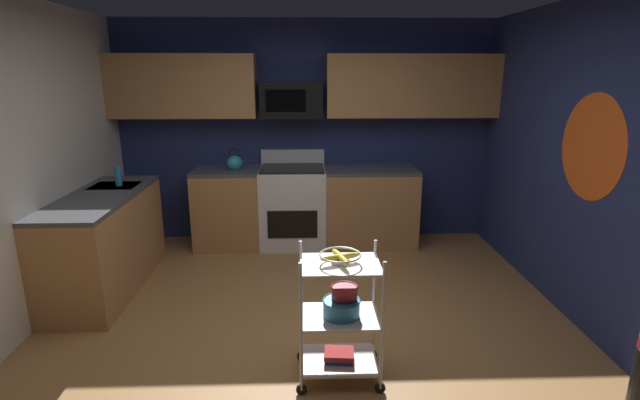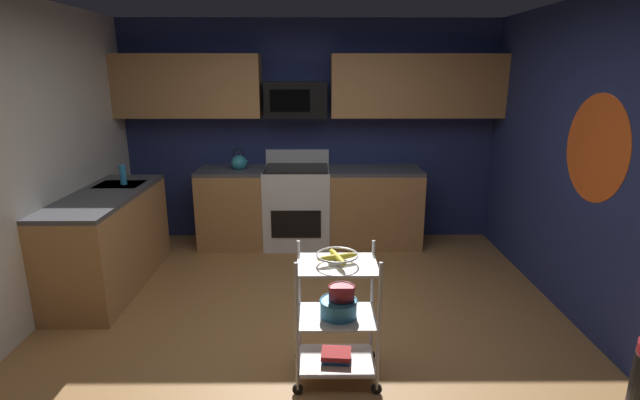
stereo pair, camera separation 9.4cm
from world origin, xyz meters
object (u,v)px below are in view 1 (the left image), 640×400
oven_range (293,206)px  mixing_bowl_large (341,307)px  dish_soap_bottle (118,176)px  mixing_bowl_small (344,292)px  rolling_cart (339,316)px  fruit_bowl (340,257)px  microwave (291,100)px  book_stack (339,355)px  kettle (235,163)px

oven_range → mixing_bowl_large: size_ratio=4.37×
oven_range → dish_soap_bottle: size_ratio=5.50×
mixing_bowl_small → dish_soap_bottle: dish_soap_bottle is taller
oven_range → mixing_bowl_large: (0.37, -2.58, 0.04)m
rolling_cart → fruit_bowl: (-0.00, 0.00, 0.42)m
dish_soap_bottle → oven_range: bearing=24.3°
oven_range → fruit_bowl: size_ratio=4.04×
mixing_bowl_small → fruit_bowl: bearing=-143.6°
microwave → book_stack: size_ratio=3.31×
oven_range → kettle: kettle is taller
microwave → fruit_bowl: bearing=-82.3°
rolling_cart → dish_soap_bottle: size_ratio=4.57×
mixing_bowl_small → book_stack: (-0.03, -0.02, -0.46)m
mixing_bowl_large → kettle: 2.82m
microwave → mixing_bowl_large: bearing=-82.1°
microwave → rolling_cart: microwave is taller
oven_range → microwave: size_ratio=1.57×
microwave → mixing_bowl_small: size_ratio=3.85×
oven_range → kettle: (-0.66, -0.00, 0.52)m
dish_soap_bottle → rolling_cart: bearing=-41.4°
oven_range → dish_soap_bottle: (-1.70, -0.77, 0.54)m
rolling_cart → mixing_bowl_small: size_ratio=5.03×
oven_range → dish_soap_bottle: 1.94m
kettle → dish_soap_bottle: size_ratio=1.32×
book_stack → dish_soap_bottle: (-2.06, 1.81, 0.86)m
microwave → book_stack: (0.36, -2.69, -1.54)m
oven_range → fruit_bowl: (0.36, -2.58, 0.40)m
mixing_bowl_small → microwave: bearing=98.5°
dish_soap_bottle → mixing_bowl_small: bearing=-40.5°
oven_range → dish_soap_bottle: bearing=-155.7°
mixing_bowl_large → dish_soap_bottle: (-2.07, 1.81, 0.50)m
oven_range → microwave: microwave is taller
kettle → dish_soap_bottle: (-1.04, -0.76, 0.02)m
mixing_bowl_large → rolling_cart: bearing=-180.0°
microwave → book_stack: 3.12m
book_stack → mixing_bowl_large: bearing=-0.0°
book_stack → dish_soap_bottle: dish_soap_bottle is taller
mixing_bowl_large → microwave: bearing=97.9°
fruit_bowl → book_stack: 0.72m
dish_soap_bottle → mixing_bowl_large: bearing=-41.2°
rolling_cart → mixing_bowl_large: size_ratio=3.63×
fruit_bowl → mixing_bowl_small: (0.03, 0.02, -0.26)m
fruit_bowl → kettle: (-1.02, 2.58, 0.12)m
mixing_bowl_large → mixing_bowl_small: 0.10m
book_stack → dish_soap_bottle: size_ratio=1.06×
fruit_bowl → mixing_bowl_large: size_ratio=1.08×
mixing_bowl_large → kettle: bearing=111.9°
fruit_bowl → mixing_bowl_large: bearing=-0.0°
rolling_cart → dish_soap_bottle: dish_soap_bottle is taller
fruit_bowl → kettle: 2.78m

